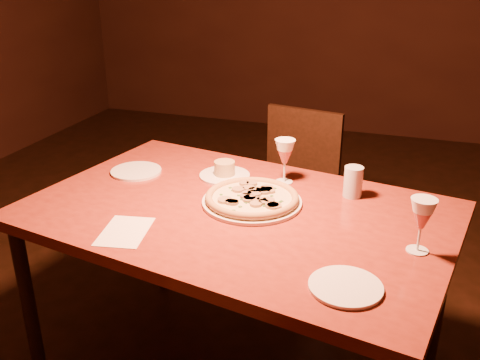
% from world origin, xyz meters
% --- Properties ---
extents(dining_table, '(1.65, 1.22, 0.80)m').
position_xyz_m(dining_table, '(-0.16, -0.15, 0.73)').
color(dining_table, maroon).
rests_on(dining_table, floor).
extents(chair_far, '(0.50, 0.50, 0.89)m').
position_xyz_m(chair_far, '(-0.17, 0.82, 0.50)').
color(chair_far, black).
rests_on(chair_far, floor).
extents(pizza_plate, '(0.37, 0.37, 0.04)m').
position_xyz_m(pizza_plate, '(-0.12, -0.09, 0.83)').
color(pizza_plate, white).
rests_on(pizza_plate, dining_table).
extents(ramekin_saucer, '(0.21, 0.21, 0.07)m').
position_xyz_m(ramekin_saucer, '(-0.30, 0.12, 0.83)').
color(ramekin_saucer, white).
rests_on(ramekin_saucer, dining_table).
extents(wine_glass_far, '(0.08, 0.08, 0.18)m').
position_xyz_m(wine_glass_far, '(-0.06, 0.14, 0.89)').
color(wine_glass_far, '#C25150').
rests_on(wine_glass_far, dining_table).
extents(wine_glass_right, '(0.08, 0.08, 0.18)m').
position_xyz_m(wine_glass_right, '(0.47, -0.26, 0.89)').
color(wine_glass_right, '#C25150').
rests_on(wine_glass_right, dining_table).
extents(water_tumbler, '(0.07, 0.07, 0.12)m').
position_xyz_m(water_tumbler, '(0.22, 0.09, 0.86)').
color(water_tumbler, silver).
rests_on(water_tumbler, dining_table).
extents(side_plate_left, '(0.21, 0.21, 0.01)m').
position_xyz_m(side_plate_left, '(-0.68, 0.04, 0.81)').
color(side_plate_left, white).
rests_on(side_plate_left, dining_table).
extents(side_plate_near, '(0.21, 0.21, 0.01)m').
position_xyz_m(side_plate_near, '(0.29, -0.53, 0.81)').
color(side_plate_near, white).
rests_on(side_plate_near, dining_table).
extents(menu_card, '(0.18, 0.24, 0.00)m').
position_xyz_m(menu_card, '(-0.45, -0.44, 0.80)').
color(menu_card, white).
rests_on(menu_card, dining_table).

